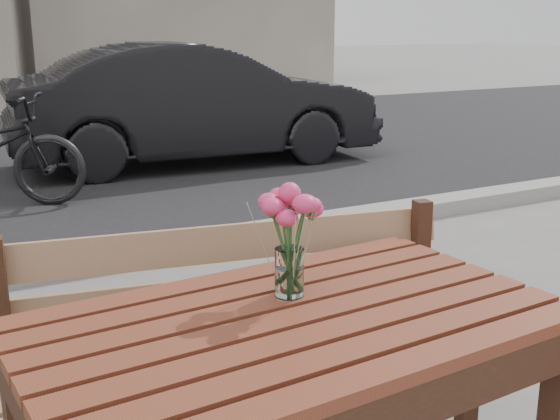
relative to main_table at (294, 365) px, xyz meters
name	(u,v)px	position (x,y,z in m)	size (l,w,h in m)	color
street	(39,194)	(0.23, 4.87, -0.63)	(30.00, 8.12, 0.12)	black
main_table	(294,365)	(0.00, 0.00, 0.00)	(1.33, 0.82, 0.80)	brown
main_bench	(236,330)	(0.06, 0.47, -0.11)	(1.53, 0.69, 0.92)	#A17653
main_vase	(290,226)	(0.05, 0.12, 0.32)	(0.16, 0.16, 0.30)	white
parked_car	(195,104)	(2.04, 5.72, -0.02)	(1.36, 3.89, 1.28)	black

